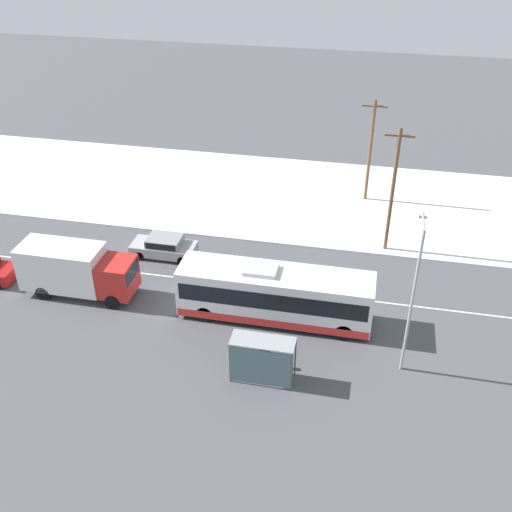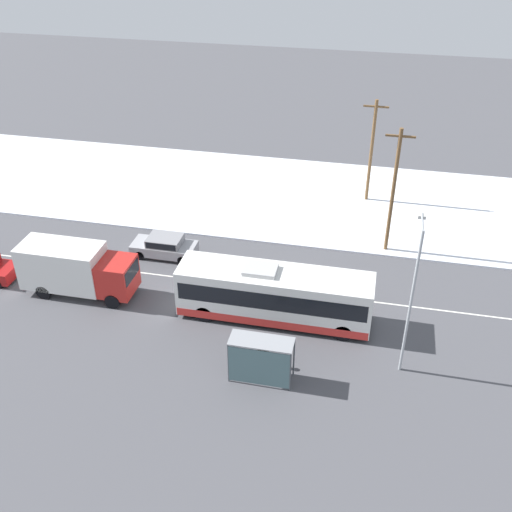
{
  "view_description": "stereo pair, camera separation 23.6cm",
  "coord_description": "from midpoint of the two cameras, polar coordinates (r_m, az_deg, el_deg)",
  "views": [
    {
      "loc": [
        3.56,
        -29.06,
        21.12
      ],
      "look_at": [
        -2.77,
        1.29,
        1.4
      ],
      "focal_mm": 42.0,
      "sensor_mm": 36.0,
      "label": 1
    },
    {
      "loc": [
        3.79,
        -29.01,
        21.12
      ],
      "look_at": [
        -2.77,
        1.29,
        1.4
      ],
      "focal_mm": 42.0,
      "sensor_mm": 36.0,
      "label": 2
    }
  ],
  "objects": [
    {
      "name": "sedan_car",
      "position": [
        39.43,
        -8.9,
        0.97
      ],
      "size": [
        4.19,
        1.8,
        1.42
      ],
      "rotation": [
        0.0,
        0.0,
        3.14
      ],
      "color": "#9E9EA3",
      "rests_on": "ground_plane"
    },
    {
      "name": "utility_pole_snowlot",
      "position": [
        45.41,
        10.68,
        9.92
      ],
      "size": [
        1.8,
        0.24,
        7.9
      ],
      "color": "brown",
      "rests_on": "ground_plane"
    },
    {
      "name": "bus_shelter",
      "position": [
        29.07,
        0.31,
        -9.5
      ],
      "size": [
        3.12,
        1.2,
        2.4
      ],
      "color": "gray",
      "rests_on": "ground_plane"
    },
    {
      "name": "city_bus",
      "position": [
        33.14,
        1.62,
        -3.67
      ],
      "size": [
        10.73,
        2.57,
        3.25
      ],
      "color": "white",
      "rests_on": "ground_plane"
    },
    {
      "name": "streetlamp",
      "position": [
        28.95,
        14.62,
        -2.53
      ],
      "size": [
        0.36,
        2.23,
        8.12
      ],
      "color": "#9EA3A8",
      "rests_on": "ground_plane"
    },
    {
      "name": "snow_lot",
      "position": [
        46.54,
        6.01,
        5.36
      ],
      "size": [
        80.0,
        14.26,
        0.12
      ],
      "color": "silver",
      "rests_on": "ground_plane"
    },
    {
      "name": "pedestrian_at_stop",
      "position": [
        30.45,
        0.58,
        -8.92
      ],
      "size": [
        0.58,
        0.26,
        1.62
      ],
      "color": "#23232D",
      "rests_on": "ground_plane"
    },
    {
      "name": "ground_plane",
      "position": [
        36.09,
        3.71,
        -3.44
      ],
      "size": [
        120.0,
        120.0,
        0.0
      ],
      "primitive_type": "plane",
      "color": "#4C4C51"
    },
    {
      "name": "lane_marking_center",
      "position": [
        36.09,
        3.71,
        -3.44
      ],
      "size": [
        60.0,
        0.12,
        0.0
      ],
      "color": "silver",
      "rests_on": "ground_plane"
    },
    {
      "name": "utility_pole_roadside",
      "position": [
        38.8,
        12.72,
        6.18
      ],
      "size": [
        1.8,
        0.24,
        8.52
      ],
      "color": "brown",
      "rests_on": "ground_plane"
    },
    {
      "name": "box_truck",
      "position": [
        36.57,
        -17.0,
        -1.18
      ],
      "size": [
        6.76,
        2.3,
        3.13
      ],
      "color": "silver",
      "rests_on": "ground_plane"
    }
  ]
}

